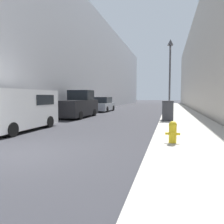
{
  "coord_description": "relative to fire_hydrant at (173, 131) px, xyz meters",
  "views": [
    {
      "loc": [
        4.61,
        -5.48,
        1.75
      ],
      "look_at": [
        -0.99,
        15.8,
        0.17
      ],
      "focal_mm": 35.0,
      "sensor_mm": 36.0,
      "label": 1
    }
  ],
  "objects": [
    {
      "name": "white_van",
      "position": [
        -7.57,
        1.82,
        0.6
      ],
      "size": [
        2.02,
        4.87,
        2.09
      ],
      "color": "white",
      "rests_on": "ground"
    },
    {
      "name": "pickup_truck",
      "position": [
        -7.57,
        9.23,
        0.41
      ],
      "size": [
        2.12,
        5.08,
        2.28
      ],
      "color": "black",
      "rests_on": "ground"
    },
    {
      "name": "fire_hydrant",
      "position": [
        0.0,
        0.0,
        0.0
      ],
      "size": [
        0.5,
        0.38,
        0.75
      ],
      "color": "yellow",
      "rests_on": "sidewalk_right"
    },
    {
      "name": "parked_sedan_near",
      "position": [
        -7.67,
        16.72,
        0.21
      ],
      "size": [
        1.98,
        4.51,
        1.68
      ],
      "color": "#A3A8B2",
      "rests_on": "ground"
    },
    {
      "name": "sidewalk_right",
      "position": [
        0.97,
        15.79,
        -0.47
      ],
      "size": [
        3.44,
        60.0,
        0.16
      ],
      "color": "#B7B2A8",
      "rests_on": "ground"
    },
    {
      "name": "building_left_glass",
      "position": [
        -15.16,
        23.79,
        5.74
      ],
      "size": [
        12.0,
        60.0,
        12.58
      ],
      "color": "#BCBCC1",
      "rests_on": "ground"
    },
    {
      "name": "lamppost",
      "position": [
        -0.14,
        11.36,
        3.79
      ],
      "size": [
        0.5,
        0.5,
        6.32
      ],
      "color": "#4C4C51",
      "rests_on": "sidewalk_right"
    },
    {
      "name": "ground_plane",
      "position": [
        -4.74,
        -2.21,
        -0.55
      ],
      "size": [
        200.0,
        200.0,
        0.0
      ],
      "primitive_type": "plane",
      "color": "#333338"
    },
    {
      "name": "trash_bin",
      "position": [
        -0.22,
        7.01,
        0.27
      ],
      "size": [
        0.73,
        0.61,
        1.3
      ],
      "color": "#3D3D42",
      "rests_on": "sidewalk_right"
    }
  ]
}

